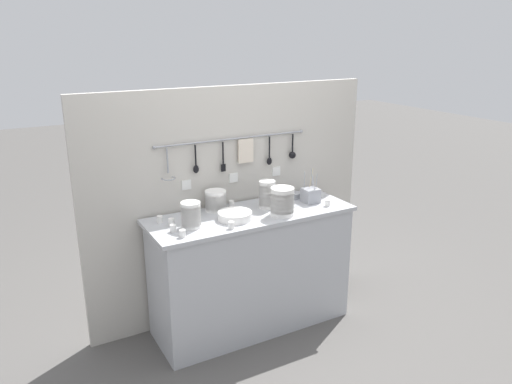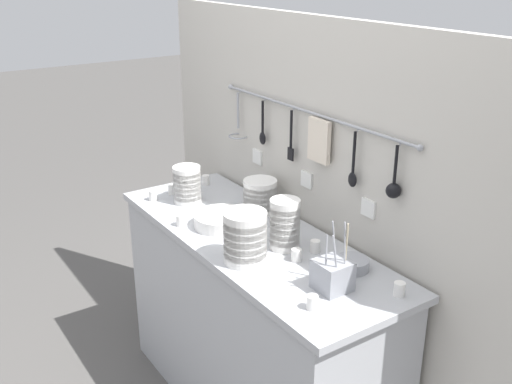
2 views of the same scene
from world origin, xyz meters
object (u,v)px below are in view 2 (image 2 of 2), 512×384
bowl_stack_nested_right (187,185)px  cup_front_left (315,246)px  bowl_stack_wide_centre (260,196)px  cup_front_right (172,189)px  cup_edge_far (206,180)px  cup_back_right (296,255)px  bowl_stack_tall_left (285,224)px  bowl_stack_short_front (245,237)px  cup_beside_plates (399,289)px  cup_by_caddy (312,302)px  plate_stack (221,220)px  steel_mixing_bowl (352,264)px  cutlery_caddy (333,275)px  cup_centre (280,215)px  cup_back_left (195,186)px  cup_edge_near (153,195)px  cup_mid_row (181,220)px

bowl_stack_nested_right → cup_front_left: 0.77m
bowl_stack_wide_centre → cup_front_right: bearing=-150.1°
cup_edge_far → cup_back_right: size_ratio=1.00×
bowl_stack_tall_left → cup_back_right: bearing=-14.1°
cup_edge_far → cup_front_left: same height
bowl_stack_tall_left → bowl_stack_short_front: size_ratio=1.01×
cup_beside_plates → cup_by_caddy: size_ratio=1.00×
plate_stack → cup_front_left: plate_stack is taller
cup_back_right → cup_front_left: bearing=99.4°
bowl_stack_wide_centre → steel_mixing_bowl: bearing=-2.1°
cup_front_right → bowl_stack_tall_left: bearing=8.2°
bowl_stack_tall_left → plate_stack: bearing=-162.0°
bowl_stack_wide_centre → cup_front_right: (-0.42, -0.24, -0.05)m
steel_mixing_bowl → cutlery_caddy: 0.17m
cup_centre → bowl_stack_short_front: bearing=-54.9°
cup_front_right → steel_mixing_bowl: bearing=11.4°
bowl_stack_short_front → steel_mixing_bowl: bowl_stack_short_front is taller
bowl_stack_nested_right → cup_back_left: (-0.11, 0.10, -0.06)m
steel_mixing_bowl → cup_by_caddy: bearing=-66.5°
bowl_stack_nested_right → cup_edge_near: (-0.11, -0.13, -0.06)m
cup_edge_far → cup_centre: bearing=5.3°
cup_edge_far → cup_back_right: same height
bowl_stack_nested_right → cup_beside_plates: bowl_stack_nested_right is taller
cutlery_caddy → cup_centre: cutlery_caddy is taller
cup_edge_near → cup_beside_plates: bearing=14.9°
cup_centre → cup_front_left: 0.33m
cup_mid_row → cup_by_caddy: same height
bowl_stack_nested_right → cup_edge_near: bearing=-131.1°
cup_front_right → cup_edge_far: bearing=96.2°
cup_edge_near → bowl_stack_short_front: bearing=2.3°
steel_mixing_bowl → cup_edge_near: 1.10m
bowl_stack_wide_centre → cup_mid_row: (-0.06, -0.38, -0.05)m
bowl_stack_tall_left → cup_back_left: size_ratio=4.18×
cup_edge_near → bowl_stack_nested_right: bearing=48.9°
cup_front_left → plate_stack: bearing=-156.7°
steel_mixing_bowl → cup_edge_far: cup_edge_far is taller
bowl_stack_tall_left → bowl_stack_nested_right: 0.65m
cup_back_left → cup_beside_plates: 1.27m
cup_by_caddy → cup_edge_far: same height
bowl_stack_short_front → cup_centre: 0.42m
bowl_stack_wide_centre → cutlery_caddy: size_ratio=0.59×
bowl_stack_wide_centre → cup_back_right: bearing=-18.2°
cup_front_right → cup_by_caddy: bearing=-3.8°
cup_beside_plates → cup_edge_near: size_ratio=1.00×
cup_back_left → cup_edge_far: size_ratio=1.00×
cup_beside_plates → cup_edge_near: (-1.27, -0.34, 0.00)m
bowl_stack_nested_right → cup_by_caddy: 1.07m
cup_edge_far → cup_front_right: 0.20m
cup_back_right → cup_mid_row: bearing=-157.8°
cup_by_caddy → cup_back_right: bearing=151.4°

